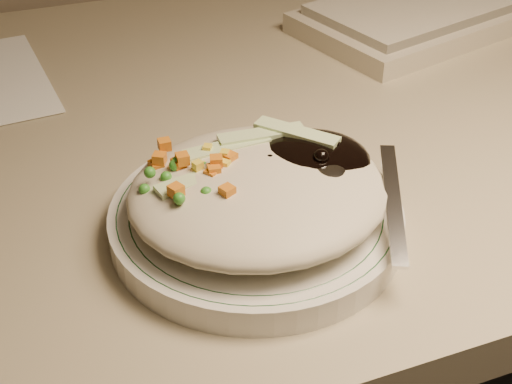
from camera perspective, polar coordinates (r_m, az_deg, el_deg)
name	(u,v)px	position (r m, az deg, el deg)	size (l,w,h in m)	color
desk	(263,256)	(0.83, 0.57, -5.11)	(1.40, 0.70, 0.74)	gray
plate	(256,220)	(0.54, 0.00, -2.26)	(0.22, 0.22, 0.02)	silver
plate_rim	(256,209)	(0.53, 0.00, -1.41)	(0.21, 0.21, 0.00)	#144723
meal	(262,185)	(0.52, 0.48, 0.56)	(0.21, 0.19, 0.05)	#B2A890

